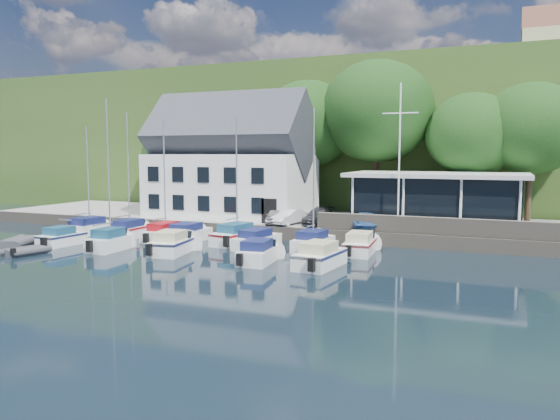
{
  "coord_description": "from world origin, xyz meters",
  "views": [
    {
      "loc": [
        15.9,
        -27.1,
        6.59
      ],
      "look_at": [
        0.89,
        9.0,
        2.52
      ],
      "focal_mm": 35.0,
      "sensor_mm": 36.0,
      "label": 1
    }
  ],
  "objects_px": {
    "boat_r1_3": "(188,232)",
    "boat_r1_6": "(314,187)",
    "boat_r2_0": "(62,236)",
    "car_blue": "(366,220)",
    "boat_r2_4": "(320,254)",
    "boat_r1_5": "(257,238)",
    "car_dgrey": "(318,217)",
    "car_silver": "(276,216)",
    "car_white": "(289,217)",
    "boat_r2_3": "(258,251)",
    "boat_r1_7": "(360,243)",
    "boat_r1_2": "(165,184)",
    "boat_r1_1": "(128,181)",
    "club_pavilion": "(437,200)",
    "boat_r2_2": "(172,242)",
    "dinghy_0": "(19,240)",
    "harbor_building": "(231,167)",
    "flagpole": "(399,158)",
    "boat_r2_1": "(109,182)",
    "dinghy_1": "(25,250)",
    "boat_r1_4": "(237,179)",
    "boat_r1_0": "(88,181)"
  },
  "relations": [
    {
      "from": "car_blue",
      "to": "boat_r2_4",
      "type": "xyz_separation_m",
      "value": [
        -0.19,
        -10.24,
        -0.87
      ]
    },
    {
      "from": "flagpole",
      "to": "boat_r2_4",
      "type": "xyz_separation_m",
      "value": [
        -2.72,
        -9.51,
        -5.49
      ]
    },
    {
      "from": "dinghy_1",
      "to": "boat_r2_0",
      "type": "bearing_deg",
      "value": 112.48
    },
    {
      "from": "boat_r1_3",
      "to": "boat_r2_0",
      "type": "relative_size",
      "value": 1.26
    },
    {
      "from": "car_blue",
      "to": "boat_r2_3",
      "type": "relative_size",
      "value": 0.69
    },
    {
      "from": "dinghy_1",
      "to": "boat_r2_4",
      "type": "bearing_deg",
      "value": 25.24
    },
    {
      "from": "boat_r1_2",
      "to": "boat_r2_4",
      "type": "height_order",
      "value": "boat_r1_2"
    },
    {
      "from": "club_pavilion",
      "to": "dinghy_1",
      "type": "height_order",
      "value": "club_pavilion"
    },
    {
      "from": "boat_r1_3",
      "to": "boat_r1_7",
      "type": "xyz_separation_m",
      "value": [
        13.18,
        0.1,
        0.02
      ]
    },
    {
      "from": "car_blue",
      "to": "boat_r1_1",
      "type": "bearing_deg",
      "value": -178.95
    },
    {
      "from": "boat_r2_0",
      "to": "boat_r1_2",
      "type": "bearing_deg",
      "value": 45.89
    },
    {
      "from": "boat_r1_1",
      "to": "boat_r2_1",
      "type": "relative_size",
      "value": 0.96
    },
    {
      "from": "boat_r1_3",
      "to": "boat_r1_6",
      "type": "relative_size",
      "value": 0.68
    },
    {
      "from": "boat_r1_7",
      "to": "boat_r2_2",
      "type": "relative_size",
      "value": 1.09
    },
    {
      "from": "car_dgrey",
      "to": "boat_r1_7",
      "type": "height_order",
      "value": "car_dgrey"
    },
    {
      "from": "boat_r1_1",
      "to": "boat_r2_2",
      "type": "distance_m",
      "value": 9.02
    },
    {
      "from": "boat_r1_2",
      "to": "boat_r2_4",
      "type": "relative_size",
      "value": 1.53
    },
    {
      "from": "boat_r2_3",
      "to": "boat_r1_7",
      "type": "bearing_deg",
      "value": 40.55
    },
    {
      "from": "club_pavilion",
      "to": "car_dgrey",
      "type": "xyz_separation_m",
      "value": [
        -8.66,
        -2.62,
        -1.42
      ]
    },
    {
      "from": "club_pavilion",
      "to": "boat_r1_5",
      "type": "relative_size",
      "value": 2.2
    },
    {
      "from": "car_silver",
      "to": "boat_r1_0",
      "type": "bearing_deg",
      "value": -177.0
    },
    {
      "from": "club_pavilion",
      "to": "car_white",
      "type": "bearing_deg",
      "value": -162.67
    },
    {
      "from": "harbor_building",
      "to": "car_silver",
      "type": "xyz_separation_m",
      "value": [
        6.01,
        -3.88,
        -3.75
      ]
    },
    {
      "from": "flagpole",
      "to": "boat_r1_6",
      "type": "bearing_deg",
      "value": -137.28
    },
    {
      "from": "car_silver",
      "to": "car_white",
      "type": "height_order",
      "value": "car_silver"
    },
    {
      "from": "boat_r1_7",
      "to": "boat_r1_1",
      "type": "bearing_deg",
      "value": 176.46
    },
    {
      "from": "boat_r1_1",
      "to": "boat_r1_6",
      "type": "distance_m",
      "value": 15.12
    },
    {
      "from": "boat_r1_4",
      "to": "boat_r1_7",
      "type": "relative_size",
      "value": 1.6
    },
    {
      "from": "boat_r1_6",
      "to": "boat_r1_5",
      "type": "bearing_deg",
      "value": -170.78
    },
    {
      "from": "boat_r1_2",
      "to": "boat_r2_0",
      "type": "xyz_separation_m",
      "value": [
        -5.56,
        -4.82,
        -3.59
      ]
    },
    {
      "from": "boat_r1_2",
      "to": "dinghy_1",
      "type": "relative_size",
      "value": 3.12
    },
    {
      "from": "car_white",
      "to": "boat_r1_7",
      "type": "distance_m",
      "value": 8.57
    },
    {
      "from": "boat_r2_4",
      "to": "boat_r1_3",
      "type": "bearing_deg",
      "value": 163.3
    },
    {
      "from": "car_white",
      "to": "boat_r1_3",
      "type": "bearing_deg",
      "value": -128.62
    },
    {
      "from": "car_silver",
      "to": "boat_r2_3",
      "type": "bearing_deg",
      "value": -88.68
    },
    {
      "from": "boat_r1_6",
      "to": "car_dgrey",
      "type": "bearing_deg",
      "value": 107.63
    },
    {
      "from": "boat_r2_2",
      "to": "dinghy_0",
      "type": "xyz_separation_m",
      "value": [
        -11.84,
        -1.61,
        -0.38
      ]
    },
    {
      "from": "boat_r1_6",
      "to": "boat_r2_0",
      "type": "height_order",
      "value": "boat_r1_6"
    },
    {
      "from": "boat_r2_0",
      "to": "boat_r2_3",
      "type": "height_order",
      "value": "boat_r2_3"
    },
    {
      "from": "boat_r1_3",
      "to": "boat_r1_7",
      "type": "distance_m",
      "value": 13.18
    },
    {
      "from": "boat_r1_6",
      "to": "harbor_building",
      "type": "bearing_deg",
      "value": 143.03
    },
    {
      "from": "car_silver",
      "to": "boat_r1_3",
      "type": "relative_size",
      "value": 0.59
    },
    {
      "from": "flagpole",
      "to": "boat_r2_1",
      "type": "height_order",
      "value": "flagpole"
    },
    {
      "from": "boat_r2_3",
      "to": "boat_r2_1",
      "type": "bearing_deg",
      "value": 173.62
    },
    {
      "from": "boat_r1_5",
      "to": "boat_r1_6",
      "type": "relative_size",
      "value": 0.69
    },
    {
      "from": "harbor_building",
      "to": "boat_r1_6",
      "type": "xyz_separation_m",
      "value": [
        10.94,
        -8.95,
        -0.99
      ]
    },
    {
      "from": "car_dgrey",
      "to": "dinghy_1",
      "type": "relative_size",
      "value": 1.58
    },
    {
      "from": "car_white",
      "to": "boat_r1_1",
      "type": "relative_size",
      "value": 0.4
    },
    {
      "from": "flagpole",
      "to": "boat_r1_3",
      "type": "xyz_separation_m",
      "value": [
        -14.82,
        -4.39,
        -5.55
      ]
    },
    {
      "from": "car_blue",
      "to": "boat_r2_3",
      "type": "xyz_separation_m",
      "value": [
        -4.06,
        -10.36,
        -0.91
      ]
    }
  ]
}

